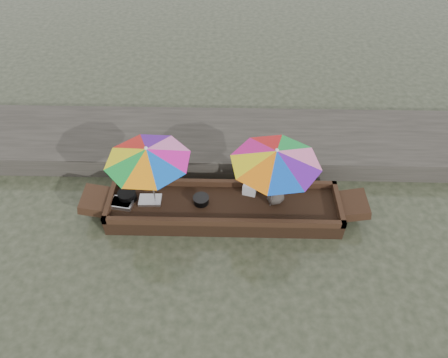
{
  "coord_description": "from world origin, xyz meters",
  "views": [
    {
      "loc": [
        0.13,
        -5.59,
        6.66
      ],
      "look_at": [
        0.0,
        0.1,
        1.0
      ],
      "focal_mm": 32.0,
      "sensor_mm": 36.0,
      "label": 1
    }
  ],
  "objects_px": {
    "tray_scallop": "(150,200)",
    "umbrella_bow": "(151,177)",
    "boat_hull": "(224,210)",
    "cooking_pot": "(127,196)",
    "supply_bag": "(250,188)",
    "tray_crayfish": "(122,203)",
    "umbrella_stern": "(273,179)",
    "charcoal_grill": "(201,200)",
    "vendor": "(277,184)"
  },
  "relations": [
    {
      "from": "tray_crayfish",
      "to": "umbrella_stern",
      "type": "bearing_deg",
      "value": 1.09
    },
    {
      "from": "umbrella_stern",
      "to": "umbrella_bow",
      "type": "bearing_deg",
      "value": 180.0
    },
    {
      "from": "boat_hull",
      "to": "supply_bag",
      "type": "xyz_separation_m",
      "value": [
        0.55,
        0.35,
        0.3
      ]
    },
    {
      "from": "charcoal_grill",
      "to": "supply_bag",
      "type": "bearing_deg",
      "value": 16.95
    },
    {
      "from": "tray_scallop",
      "to": "umbrella_stern",
      "type": "bearing_deg",
      "value": -1.18
    },
    {
      "from": "tray_scallop",
      "to": "umbrella_bow",
      "type": "bearing_deg",
      "value": -23.12
    },
    {
      "from": "supply_bag",
      "to": "charcoal_grill",
      "type": "bearing_deg",
      "value": -163.05
    },
    {
      "from": "tray_scallop",
      "to": "supply_bag",
      "type": "distance_m",
      "value": 2.14
    },
    {
      "from": "umbrella_stern",
      "to": "vendor",
      "type": "bearing_deg",
      "value": 48.02
    },
    {
      "from": "charcoal_grill",
      "to": "umbrella_bow",
      "type": "relative_size",
      "value": 0.19
    },
    {
      "from": "vendor",
      "to": "umbrella_stern",
      "type": "height_order",
      "value": "umbrella_stern"
    },
    {
      "from": "vendor",
      "to": "charcoal_grill",
      "type": "bearing_deg",
      "value": -28.09
    },
    {
      "from": "boat_hull",
      "to": "tray_crayfish",
      "type": "distance_m",
      "value": 2.16
    },
    {
      "from": "cooking_pot",
      "to": "charcoal_grill",
      "type": "bearing_deg",
      "value": -2.4
    },
    {
      "from": "charcoal_grill",
      "to": "vendor",
      "type": "distance_m",
      "value": 1.63
    },
    {
      "from": "tray_scallop",
      "to": "vendor",
      "type": "xyz_separation_m",
      "value": [
        2.65,
        0.07,
        0.48
      ]
    },
    {
      "from": "tray_crayfish",
      "to": "charcoal_grill",
      "type": "height_order",
      "value": "charcoal_grill"
    },
    {
      "from": "boat_hull",
      "to": "umbrella_stern",
      "type": "relative_size",
      "value": 2.77
    },
    {
      "from": "supply_bag",
      "to": "umbrella_stern",
      "type": "distance_m",
      "value": 0.85
    },
    {
      "from": "supply_bag",
      "to": "umbrella_stern",
      "type": "bearing_deg",
      "value": -39.1
    },
    {
      "from": "cooking_pot",
      "to": "vendor",
      "type": "height_order",
      "value": "vendor"
    },
    {
      "from": "charcoal_grill",
      "to": "umbrella_stern",
      "type": "bearing_deg",
      "value": -1.28
    },
    {
      "from": "tray_crayfish",
      "to": "umbrella_bow",
      "type": "bearing_deg",
      "value": 4.83
    },
    {
      "from": "cooking_pot",
      "to": "umbrella_bow",
      "type": "bearing_deg",
      "value": -9.14
    },
    {
      "from": "charcoal_grill",
      "to": "vendor",
      "type": "bearing_deg",
      "value": 3.23
    },
    {
      "from": "charcoal_grill",
      "to": "tray_scallop",
      "type": "bearing_deg",
      "value": 178.95
    },
    {
      "from": "supply_bag",
      "to": "umbrella_bow",
      "type": "bearing_deg",
      "value": -170.12
    },
    {
      "from": "charcoal_grill",
      "to": "umbrella_bow",
      "type": "xyz_separation_m",
      "value": [
        -0.96,
        -0.03,
        0.7
      ]
    },
    {
      "from": "vendor",
      "to": "umbrella_bow",
      "type": "relative_size",
      "value": 0.61
    },
    {
      "from": "boat_hull",
      "to": "umbrella_bow",
      "type": "bearing_deg",
      "value": 180.0
    },
    {
      "from": "supply_bag",
      "to": "vendor",
      "type": "height_order",
      "value": "vendor"
    },
    {
      "from": "umbrella_bow",
      "to": "umbrella_stern",
      "type": "bearing_deg",
      "value": 0.0
    },
    {
      "from": "charcoal_grill",
      "to": "vendor",
      "type": "relative_size",
      "value": 0.31
    },
    {
      "from": "cooking_pot",
      "to": "umbrella_stern",
      "type": "distance_m",
      "value": 3.11
    },
    {
      "from": "charcoal_grill",
      "to": "supply_bag",
      "type": "xyz_separation_m",
      "value": [
        1.03,
        0.31,
        0.05
      ]
    },
    {
      "from": "boat_hull",
      "to": "cooking_pot",
      "type": "bearing_deg",
      "value": 177.26
    },
    {
      "from": "supply_bag",
      "to": "umbrella_stern",
      "type": "relative_size",
      "value": 0.16
    },
    {
      "from": "supply_bag",
      "to": "umbrella_bow",
      "type": "xyz_separation_m",
      "value": [
        -1.99,
        -0.35,
        0.65
      ]
    },
    {
      "from": "charcoal_grill",
      "to": "supply_bag",
      "type": "relative_size",
      "value": 1.14
    },
    {
      "from": "tray_scallop",
      "to": "umbrella_bow",
      "type": "relative_size",
      "value": 0.28
    },
    {
      "from": "vendor",
      "to": "umbrella_bow",
      "type": "height_order",
      "value": "umbrella_bow"
    },
    {
      "from": "umbrella_bow",
      "to": "cooking_pot",
      "type": "bearing_deg",
      "value": 170.86
    },
    {
      "from": "tray_scallop",
      "to": "vendor",
      "type": "bearing_deg",
      "value": 1.48
    },
    {
      "from": "cooking_pot",
      "to": "tray_scallop",
      "type": "bearing_deg",
      "value": -5.37
    },
    {
      "from": "umbrella_bow",
      "to": "supply_bag",
      "type": "bearing_deg",
      "value": 9.88
    },
    {
      "from": "boat_hull",
      "to": "tray_scallop",
      "type": "distance_m",
      "value": 1.58
    },
    {
      "from": "boat_hull",
      "to": "charcoal_grill",
      "type": "bearing_deg",
      "value": 176.13
    },
    {
      "from": "boat_hull",
      "to": "umbrella_bow",
      "type": "xyz_separation_m",
      "value": [
        -1.44,
        0.0,
        0.95
      ]
    },
    {
      "from": "boat_hull",
      "to": "supply_bag",
      "type": "relative_size",
      "value": 17.46
    },
    {
      "from": "boat_hull",
      "to": "tray_crayfish",
      "type": "bearing_deg",
      "value": -178.42
    }
  ]
}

